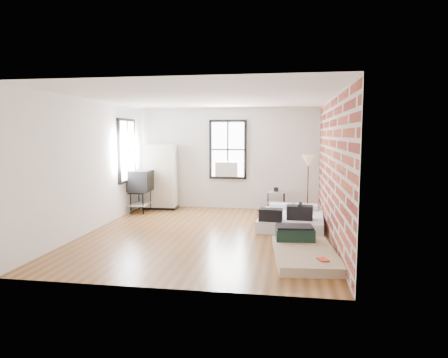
% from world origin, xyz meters
% --- Properties ---
extents(ground, '(6.00, 6.00, 0.00)m').
position_xyz_m(ground, '(0.00, 0.00, 0.00)').
color(ground, brown).
rests_on(ground, ground).
extents(room_shell, '(5.02, 6.02, 2.80)m').
position_xyz_m(room_shell, '(0.23, 0.36, 1.74)').
color(room_shell, silver).
rests_on(room_shell, ground).
extents(mattress_main, '(1.51, 1.98, 0.61)m').
position_xyz_m(mattress_main, '(1.74, 1.04, 0.17)').
color(mattress_main, white).
rests_on(mattress_main, ground).
extents(mattress_bare, '(1.16, 1.95, 0.40)m').
position_xyz_m(mattress_bare, '(1.91, -1.21, 0.12)').
color(mattress_bare, beige).
rests_on(mattress_bare, ground).
extents(wardrobe, '(0.93, 0.56, 1.80)m').
position_xyz_m(wardrobe, '(-1.86, 2.65, 0.90)').
color(wardrobe, black).
rests_on(wardrobe, ground).
extents(side_table, '(0.51, 0.42, 0.65)m').
position_xyz_m(side_table, '(1.35, 2.72, 0.43)').
color(side_table, black).
rests_on(side_table, ground).
extents(floor_lamp, '(0.33, 0.33, 1.56)m').
position_xyz_m(floor_lamp, '(2.15, 2.11, 1.33)').
color(floor_lamp, '#311C10').
rests_on(floor_lamp, ground).
extents(tv_stand, '(0.58, 0.81, 1.12)m').
position_xyz_m(tv_stand, '(-2.21, 2.07, 0.80)').
color(tv_stand, black).
rests_on(tv_stand, ground).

